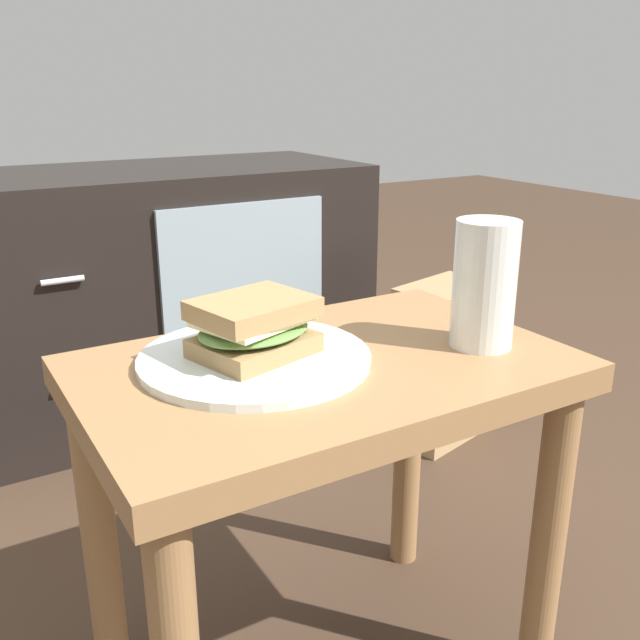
{
  "coord_description": "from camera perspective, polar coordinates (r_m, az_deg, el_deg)",
  "views": [
    {
      "loc": [
        -0.39,
        -0.65,
        0.76
      ],
      "look_at": [
        -0.01,
        0.0,
        0.51
      ],
      "focal_mm": 39.54,
      "sensor_mm": 36.0,
      "label": 1
    }
  ],
  "objects": [
    {
      "name": "side_table",
      "position": [
        0.85,
        0.36,
        -8.91
      ],
      "size": [
        0.56,
        0.36,
        0.46
      ],
      "color": "olive",
      "rests_on": "ground"
    },
    {
      "name": "tv_cabinet",
      "position": [
        1.74,
        -12.7,
        2.36
      ],
      "size": [
        0.96,
        0.46,
        0.58
      ],
      "color": "black",
      "rests_on": "ground"
    },
    {
      "name": "plate",
      "position": [
        0.81,
        -5.3,
        -3.11
      ],
      "size": [
        0.27,
        0.27,
        0.01
      ],
      "primitive_type": "cylinder",
      "color": "silver",
      "rests_on": "side_table"
    },
    {
      "name": "sandwich_front",
      "position": [
        0.8,
        -5.38,
        -0.58
      ],
      "size": [
        0.16,
        0.14,
        0.07
      ],
      "color": "#9E7A4C",
      "rests_on": "plate"
    },
    {
      "name": "beer_glass",
      "position": [
        0.86,
        13.15,
        2.6
      ],
      "size": [
        0.08,
        0.08,
        0.15
      ],
      "color": "silver",
      "rests_on": "side_table"
    },
    {
      "name": "paper_bag",
      "position": [
        1.59,
        9.74,
        -3.4
      ],
      "size": [
        0.25,
        0.2,
        0.35
      ],
      "color": "tan",
      "rests_on": "ground"
    }
  ]
}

